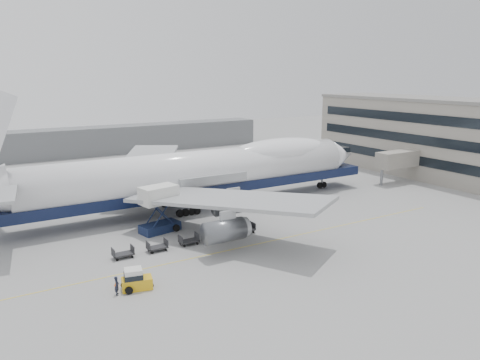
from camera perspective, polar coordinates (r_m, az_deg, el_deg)
ground at (r=62.63m, az=-0.28°, el=-6.02°), size 260.00×260.00×0.00m
apron_line at (r=57.86m, az=2.80°, el=-7.65°), size 60.00×0.15×0.01m
terminal at (r=97.61m, az=26.92°, el=4.11°), size 24.20×70.40×15.60m
hangar at (r=123.71m, az=-21.45°, el=4.15°), size 110.00×8.00×7.00m
airliner at (r=71.63m, az=-4.78°, el=1.01°), size 67.00×55.30×19.98m
catering_truck at (r=61.64m, az=-9.83°, el=-3.17°), size 5.53×4.28×6.13m
baggage_tug at (r=46.87m, az=-12.62°, el=-11.81°), size 3.13×2.15×2.09m
ground_worker at (r=46.19m, az=-14.78°, el=-12.34°), size 0.66×0.78×1.82m
traffic_cone at (r=48.28m, az=-14.87°, el=-12.06°), size 0.36×0.36×0.53m
dolly_0 at (r=54.71m, az=-14.07°, el=-8.68°), size 2.30×1.35×1.30m
dolly_1 at (r=55.91m, az=-10.07°, el=-8.01°), size 2.30×1.35×1.30m
dolly_2 at (r=57.37m, az=-6.26°, el=-7.33°), size 2.30×1.35×1.30m
dolly_3 at (r=59.08m, az=-2.67°, el=-6.67°), size 2.30×1.35×1.30m
dolly_4 at (r=61.01m, az=0.70°, el=-6.01°), size 2.30×1.35×1.30m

